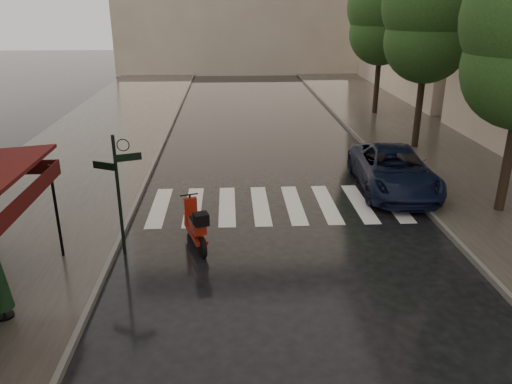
{
  "coord_description": "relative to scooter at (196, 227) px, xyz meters",
  "views": [
    {
      "loc": [
        1.53,
        -8.45,
        6.01
      ],
      "look_at": [
        2.17,
        3.53,
        1.4
      ],
      "focal_mm": 35.0,
      "sensor_mm": 36.0,
      "label": 1
    }
  ],
  "objects": [
    {
      "name": "tree_far",
      "position": [
        9.09,
        15.7,
        4.89
      ],
      "size": [
        3.8,
        3.8,
        8.16
      ],
      "color": "black",
      "rests_on": "sidewalk_far"
    },
    {
      "name": "crosswalk",
      "position": [
        2.36,
        2.7,
        -0.56
      ],
      "size": [
        7.85,
        3.2,
        0.01
      ],
      "color": "silver",
      "rests_on": "ground"
    },
    {
      "name": "sidewalk_near",
      "position": [
        -5.11,
        8.7,
        -0.51
      ],
      "size": [
        6.0,
        60.0,
        0.12
      ],
      "primitive_type": "cube",
      "color": "#38332D",
      "rests_on": "ground"
    },
    {
      "name": "sidewalk_far",
      "position": [
        9.64,
        8.7,
        -0.51
      ],
      "size": [
        5.5,
        60.0,
        0.12
      ],
      "primitive_type": "cube",
      "color": "#38332D",
      "rests_on": "ground"
    },
    {
      "name": "parked_car",
      "position": [
        6.39,
        3.89,
        0.14
      ],
      "size": [
        2.6,
        5.18,
        1.41
      ],
      "primitive_type": "imported",
      "rotation": [
        0.0,
        0.0,
        -0.05
      ],
      "color": "black",
      "rests_on": "ground"
    },
    {
      "name": "signpost",
      "position": [
        -1.81,
        -0.3,
        1.27
      ],
      "size": [
        1.17,
        0.29,
        3.1
      ],
      "color": "black",
      "rests_on": "ground"
    },
    {
      "name": "curb_near",
      "position": [
        -2.06,
        8.7,
        -0.49
      ],
      "size": [
        0.12,
        60.0,
        0.16
      ],
      "primitive_type": "cube",
      "color": "#595651",
      "rests_on": "ground"
    },
    {
      "name": "tree_mid",
      "position": [
        8.89,
        8.7,
        5.03
      ],
      "size": [
        3.8,
        3.8,
        8.34
      ],
      "color": "black",
      "rests_on": "sidewalk_far"
    },
    {
      "name": "scooter",
      "position": [
        0.0,
        0.0,
        0.0
      ],
      "size": [
        0.83,
        1.8,
        1.22
      ],
      "rotation": [
        0.0,
        0.0,
        0.3
      ],
      "color": "black",
      "rests_on": "ground"
    },
    {
      "name": "curb_far",
      "position": [
        6.84,
        8.7,
        -0.49
      ],
      "size": [
        0.12,
        60.0,
        0.16
      ],
      "primitive_type": "cube",
      "color": "#595651",
      "rests_on": "ground"
    },
    {
      "name": "ground",
      "position": [
        -0.61,
        -3.3,
        -0.57
      ],
      "size": [
        120.0,
        120.0,
        0.0
      ],
      "primitive_type": "plane",
      "color": "black",
      "rests_on": "ground"
    }
  ]
}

